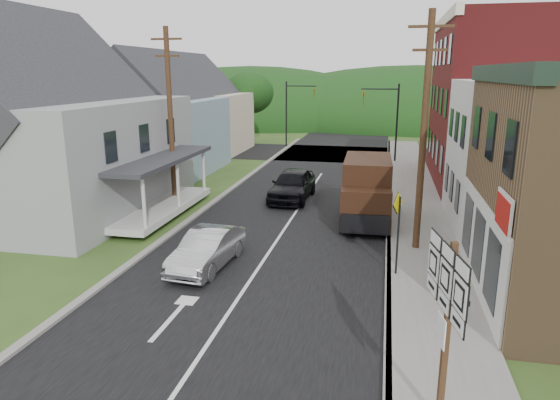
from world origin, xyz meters
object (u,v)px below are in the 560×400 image
Objects in this scene: route_sign_cluster at (446,309)px; silver_sedan at (207,250)px; delivery_van at (367,191)px; dark_sedan at (292,185)px; warning_sign at (398,222)px.

silver_sedan is at bearing 124.54° from route_sign_cluster.
route_sign_cluster reaches higher than silver_sedan.
delivery_van is at bearing 86.51° from route_sign_cluster.
silver_sedan is 10.28m from route_sign_cluster.
route_sign_cluster is at bearing -39.06° from silver_sedan.
dark_sedan is (1.17, 10.28, 0.17)m from silver_sedan.
dark_sedan is at bearing 143.78° from warning_sign.
warning_sign is (1.28, -6.44, 0.49)m from delivery_van.
route_sign_cluster is at bearing -83.47° from delivery_van.
warning_sign is (5.41, -9.80, 1.15)m from dark_sedan.
silver_sedan is at bearing -129.06° from delivery_van.
silver_sedan is 10.34m from dark_sedan.
dark_sedan is 1.33× the size of route_sign_cluster.
route_sign_cluster is 7.53m from warning_sign.
warning_sign is (6.58, 0.47, 1.31)m from silver_sedan.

